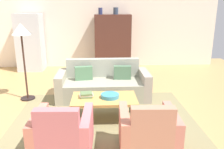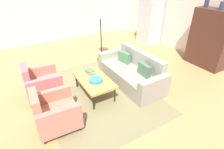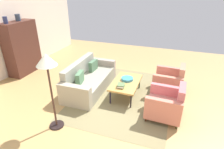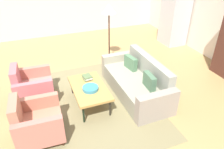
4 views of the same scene
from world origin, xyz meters
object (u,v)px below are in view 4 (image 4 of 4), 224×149
object	(u,v)px
fruit_bowl	(90,88)
book_stack	(87,77)
armchair_right	(35,123)
floor_lamp	(109,14)
refrigerator	(174,18)
armchair_left	(31,87)
coffee_table	(89,88)
couch	(138,82)

from	to	relation	value
fruit_bowl	book_stack	bearing A→B (deg)	173.21
armchair_right	book_stack	distance (m)	1.54
floor_lamp	refrigerator	bearing A→B (deg)	102.52
book_stack	floor_lamp	bearing A→B (deg)	143.01
armchair_left	floor_lamp	bearing A→B (deg)	118.91
armchair_left	refrigerator	world-z (taller)	refrigerator
fruit_bowl	refrigerator	size ratio (longest dim) A/B	0.18
coffee_table	floor_lamp	bearing A→B (deg)	147.35
book_stack	floor_lamp	world-z (taller)	floor_lamp
book_stack	refrigerator	distance (m)	4.24
armchair_left	book_stack	bearing A→B (deg)	79.70
armchair_right	floor_lamp	xyz separation A→B (m)	(-2.35, 2.29, 1.10)
floor_lamp	coffee_table	bearing A→B (deg)	-32.65
armchair_right	book_stack	world-z (taller)	armchair_right
book_stack	refrigerator	size ratio (longest dim) A/B	0.15
book_stack	floor_lamp	size ratio (longest dim) A/B	0.16
book_stack	refrigerator	world-z (taller)	refrigerator
coffee_table	refrigerator	bearing A→B (deg)	121.85
floor_lamp	couch	bearing A→B (deg)	2.07
couch	refrigerator	distance (m)	3.54
book_stack	fruit_bowl	bearing A→B (deg)	-6.79
couch	book_stack	world-z (taller)	couch
coffee_table	armchair_left	size ratio (longest dim) A/B	1.36
armchair_left	refrigerator	xyz separation A→B (m)	(-1.74, 4.93, 0.58)
couch	floor_lamp	xyz separation A→B (m)	(-1.75, -0.06, 1.16)
armchair_left	book_stack	size ratio (longest dim) A/B	3.24
armchair_left	armchair_right	size ratio (longest dim) A/B	1.00
book_stack	coffee_table	bearing A→B (deg)	-8.96
couch	armchair_left	xyz separation A→B (m)	(-0.60, -2.35, 0.06)
armchair_left	armchair_right	xyz separation A→B (m)	(1.20, 0.00, 0.00)
fruit_bowl	floor_lamp	size ratio (longest dim) A/B	0.20
coffee_table	floor_lamp	distance (m)	2.33
couch	coffee_table	world-z (taller)	couch
couch	armchair_right	bearing A→B (deg)	103.73
refrigerator	book_stack	bearing A→B (deg)	-61.60
fruit_bowl	floor_lamp	xyz separation A→B (m)	(-1.86, 1.12, 0.96)
couch	refrigerator	bearing A→B (deg)	-48.33
couch	armchair_left	world-z (taller)	armchair_left
fruit_bowl	floor_lamp	bearing A→B (deg)	148.88
coffee_table	fruit_bowl	size ratio (longest dim) A/B	3.58
coffee_table	armchair_left	distance (m)	1.31
refrigerator	coffee_table	bearing A→B (deg)	-58.15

